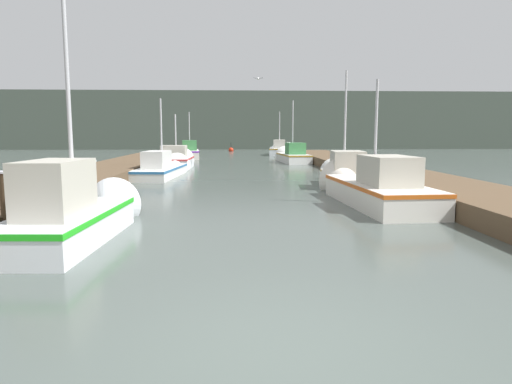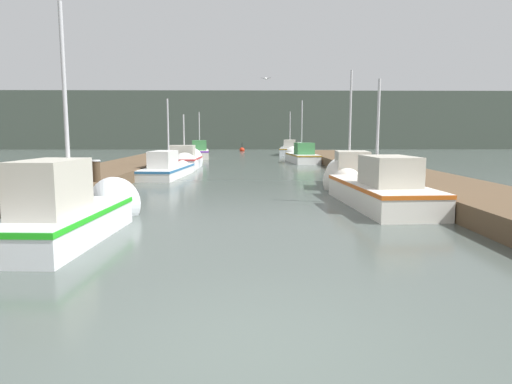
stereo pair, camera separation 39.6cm
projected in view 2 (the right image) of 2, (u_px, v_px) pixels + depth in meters
ground_plane at (250, 350)px, 4.40m from camera, size 200.00×200.00×0.00m
dock_left at (108, 174)px, 20.12m from camera, size 2.97×40.00×0.51m
dock_right at (388, 173)px, 20.33m from camera, size 2.97×40.00×0.51m
distant_shore_ridge at (248, 122)px, 62.21m from camera, size 120.00×16.00×6.95m
fishing_boat_0 at (74, 212)px, 9.16m from camera, size 1.64×4.79×4.89m
fishing_boat_1 at (372, 187)px, 13.60m from camera, size 2.05×6.36×4.06m
fishing_boat_2 at (348, 174)px, 17.84m from camera, size 1.91×5.15×4.82m
fishing_boat_3 at (172, 168)px, 22.26m from camera, size 2.03×6.46×4.13m
fishing_boat_4 at (185, 160)px, 26.83m from camera, size 1.81×4.51×3.59m
fishing_boat_5 at (301, 156)px, 31.65m from camera, size 1.97×5.37×4.65m
fishing_boat_6 at (200, 152)px, 36.61m from camera, size 1.84×5.12×3.97m
fishing_boat_7 at (290, 150)px, 42.32m from camera, size 2.30×6.18×4.41m
mooring_piling_0 at (299, 148)px, 41.82m from camera, size 0.30×0.30×1.16m
mooring_piling_1 at (97, 179)px, 14.60m from camera, size 0.29×0.29×1.20m
mooring_piling_2 at (5, 206)px, 8.71m from camera, size 0.27×0.27×1.37m
channel_buoy at (242, 150)px, 49.31m from camera, size 0.55×0.55×1.05m
seagull_lead at (266, 79)px, 25.07m from camera, size 0.56×0.31×0.12m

